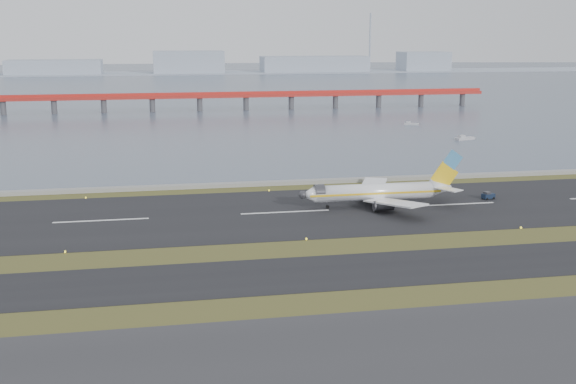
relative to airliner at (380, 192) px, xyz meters
name	(u,v)px	position (x,y,z in m)	size (l,w,h in m)	color
ground	(315,251)	(-22.65, -31.69, -3.46)	(1000.00, 1000.00, 0.00)	#394719
taxiway_strip	(331,272)	(-22.65, -43.69, -3.41)	(1000.00, 18.00, 0.10)	black
runway_strip	(285,212)	(-22.65, -1.69, -3.41)	(1000.00, 45.00, 0.10)	black
seawall	(264,183)	(-22.65, 28.31, -2.96)	(1000.00, 2.50, 1.00)	gray
bay_water	(187,84)	(-22.65, 428.31, -3.46)	(1400.00, 800.00, 1.30)	#4B586B
red_pier	(246,96)	(-2.65, 218.31, 3.82)	(260.00, 5.00, 10.20)	red
far_shoreline	(192,67)	(-9.03, 588.31, 2.61)	(1400.00, 80.00, 60.50)	#9CA7B8
airliner	(380,192)	(0.00, 0.00, 0.00)	(38.52, 32.89, 12.80)	white
pushback_tug	(488,196)	(27.79, 2.02, -2.53)	(3.32, 2.42, 1.91)	#121E34
workboat_near	(464,138)	(64.01, 96.29, -2.85)	(8.35, 4.87, 1.93)	#B4B3B8
workboat_far	(411,124)	(60.11, 142.99, -2.97)	(6.65, 4.14, 1.54)	#B4B3B8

